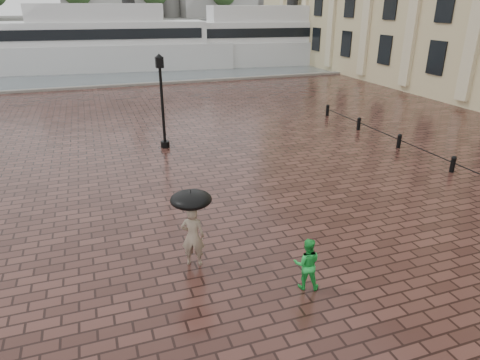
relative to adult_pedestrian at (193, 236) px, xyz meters
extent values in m
plane|color=#485457|center=(-1.89, 88.66, -0.88)|extent=(240.00, 240.00, 0.00)
cube|color=slate|center=(-1.89, 28.66, -0.88)|extent=(80.00, 0.60, 0.30)
cube|color=#4C4C47|center=(-1.89, 156.66, 0.12)|extent=(300.00, 60.00, 2.00)
cube|color=gray|center=(43.11, 146.66, 6.62)|extent=(25.00, 22.00, 11.00)
cylinder|color=#2D2119|center=(-1.89, 134.66, 3.12)|extent=(1.00, 1.00, 8.00)
cylinder|color=#2D2119|center=(20.61, 134.66, 3.12)|extent=(1.00, 1.00, 8.00)
cylinder|color=#2D2119|center=(43.11, 134.66, 3.12)|extent=(1.00, 1.00, 8.00)
cylinder|color=#2D2119|center=(65.61, 134.66, 3.12)|extent=(1.00, 1.00, 8.00)
cylinder|color=#2D2119|center=(88.11, 134.66, 3.12)|extent=(1.00, 1.00, 8.00)
cylinder|color=black|center=(12.11, 3.16, -0.58)|extent=(0.20, 0.20, 0.60)
sphere|color=black|center=(12.11, 3.16, -0.26)|extent=(0.22, 0.22, 0.22)
cylinder|color=black|center=(12.11, 6.66, -0.58)|extent=(0.20, 0.20, 0.60)
sphere|color=black|center=(12.11, 6.66, -0.26)|extent=(0.22, 0.22, 0.22)
cylinder|color=black|center=(12.11, 10.16, -0.58)|extent=(0.20, 0.20, 0.60)
sphere|color=black|center=(12.11, 10.16, -0.26)|extent=(0.22, 0.22, 0.22)
cylinder|color=black|center=(12.11, 13.66, -0.58)|extent=(0.20, 0.20, 0.60)
sphere|color=black|center=(12.11, 13.66, -0.26)|extent=(0.22, 0.22, 0.22)
cylinder|color=black|center=(1.11, 10.66, -0.73)|extent=(0.44, 0.44, 0.30)
cylinder|color=black|center=(1.11, 10.66, 1.12)|extent=(0.14, 0.14, 4.00)
cube|color=black|center=(1.11, 10.66, 3.27)|extent=(0.35, 0.35, 0.50)
sphere|color=beige|center=(1.11, 10.66, 3.27)|extent=(0.28, 0.28, 0.28)
imported|color=gray|center=(0.00, 0.00, 0.00)|extent=(0.75, 0.63, 1.75)
imported|color=green|center=(2.44, -1.96, -0.18)|extent=(0.83, 0.76, 1.39)
cube|color=silver|center=(-0.40, 40.18, 0.46)|extent=(28.26, 9.35, 2.66)
cube|color=silver|center=(-0.40, 40.18, 2.90)|extent=(22.65, 7.92, 2.22)
cube|color=silver|center=(-0.40, 40.18, 4.89)|extent=(13.75, 6.39, 1.78)
cube|color=black|center=(-0.69, 37.26, 2.90)|extent=(20.99, 2.17, 1.00)
cube|color=black|center=(-0.12, 43.11, 2.90)|extent=(20.99, 2.17, 1.00)
cube|color=silver|center=(18.00, 38.60, 0.41)|extent=(27.33, 9.21, 2.57)
cube|color=silver|center=(18.00, 38.60, 2.77)|extent=(21.91, 7.79, 2.14)
cube|color=silver|center=(18.00, 38.60, 4.70)|extent=(13.31, 6.25, 1.72)
cube|color=black|center=(17.70, 35.77, 2.77)|extent=(20.27, 2.23, 0.96)
cube|color=black|center=(18.30, 41.42, 2.77)|extent=(20.27, 2.23, 0.96)
cylinder|color=black|center=(0.00, 0.00, 0.61)|extent=(0.02, 0.02, 0.95)
ellipsoid|color=black|center=(0.00, 0.00, 1.10)|extent=(1.10, 1.10, 0.39)
camera|label=1|loc=(-2.14, -9.95, 5.86)|focal=32.00mm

